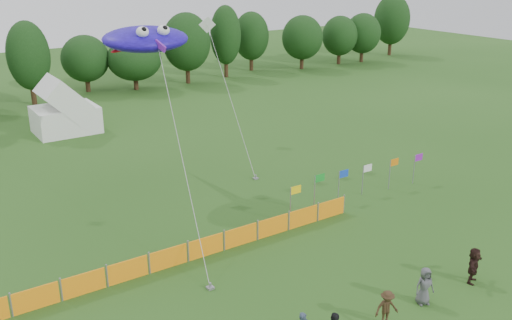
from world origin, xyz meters
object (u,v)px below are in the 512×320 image
spectator_f (474,265)px  barrier_fence (187,252)px  tent_right (65,111)px  spectator_c (387,308)px  stingray_kite (144,39)px  spectator_e (425,286)px

spectator_f → barrier_fence: bearing=110.8°
tent_right → spectator_c: bearing=-85.4°
spectator_f → stingray_kite: (-6.78, 19.37, 8.30)m
spectator_f → stingray_kite: stingray_kite is taller
tent_right → barrier_fence: size_ratio=0.25×
spectator_e → stingray_kite: 21.31m
spectator_e → spectator_f: size_ratio=0.99×
spectator_f → stingray_kite: 22.14m
spectator_c → spectator_e: size_ratio=0.91×
spectator_e → stingray_kite: size_ratio=0.08×
tent_right → spectator_f: (8.20, -33.43, -0.95)m
barrier_fence → tent_right: bearing=86.4°
tent_right → spectator_f: 34.43m
tent_right → stingray_kite: bearing=-84.2°
spectator_c → spectator_e: (2.39, 0.17, 0.08)m
tent_right → stingray_kite: (1.43, -14.06, 7.35)m
stingray_kite → barrier_fence: bearing=-105.6°
spectator_e → spectator_f: (3.13, -0.09, 0.01)m
spectator_c → stingray_kite: 21.23m
barrier_fence → spectator_c: 9.77m
barrier_fence → spectator_f: bearing=-41.8°
spectator_e → stingray_kite: bearing=120.9°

